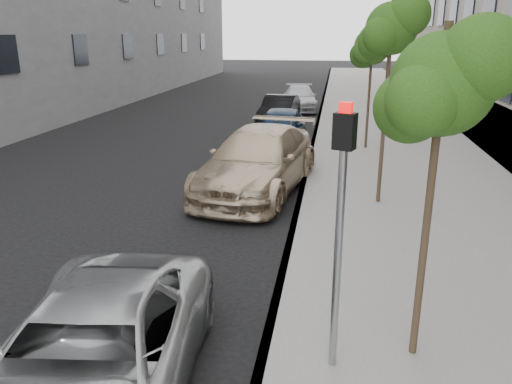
% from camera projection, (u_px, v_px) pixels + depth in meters
% --- Properties ---
extents(sidewalk, '(6.40, 72.00, 0.14)m').
position_uv_depth(sidewalk, '(377.00, 112.00, 27.88)').
color(sidewalk, gray).
rests_on(sidewalk, ground).
extents(curb, '(0.15, 72.00, 0.14)m').
position_uv_depth(curb, '(321.00, 111.00, 28.35)').
color(curb, '#9E9B93').
rests_on(curb, ground).
extents(tree_near, '(1.59, 1.39, 4.40)m').
position_uv_depth(tree_near, '(445.00, 85.00, 5.76)').
color(tree_near, '#38281C').
rests_on(tree_near, sidewalk).
extents(tree_mid, '(1.60, 1.40, 5.06)m').
position_uv_depth(tree_mid, '(393.00, 29.00, 11.67)').
color(tree_mid, '#38281C').
rests_on(tree_mid, sidewalk).
extents(tree_far, '(1.66, 1.46, 4.53)m').
position_uv_depth(tree_far, '(373.00, 46.00, 17.95)').
color(tree_far, '#38281C').
rests_on(tree_far, sidewalk).
extents(signal_pole, '(0.29, 0.25, 3.45)m').
position_uv_depth(signal_pole, '(340.00, 212.00, 5.96)').
color(signal_pole, '#939699').
rests_on(signal_pole, sidewalk).
extents(minivan, '(2.90, 5.27, 1.40)m').
position_uv_depth(minivan, '(92.00, 361.00, 5.78)').
color(minivan, '#A0A2A4').
rests_on(minivan, ground).
extents(suv, '(3.33, 6.30, 1.74)m').
position_uv_depth(suv, '(258.00, 161.00, 14.11)').
color(suv, '#C5AC8C').
rests_on(suv, ground).
extents(sedan_blue, '(1.81, 4.46, 1.52)m').
position_uv_depth(sedan_blue, '(281.00, 128.00, 19.63)').
color(sedan_blue, '#101F38').
rests_on(sedan_blue, ground).
extents(sedan_black, '(1.77, 4.34, 1.40)m').
position_uv_depth(sedan_black, '(279.00, 110.00, 24.40)').
color(sedan_black, black).
rests_on(sedan_black, ground).
extents(sedan_rear, '(2.35, 4.85, 1.36)m').
position_uv_depth(sedan_rear, '(300.00, 98.00, 29.08)').
color(sedan_rear, '#B3B6BC').
rests_on(sedan_rear, ground).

